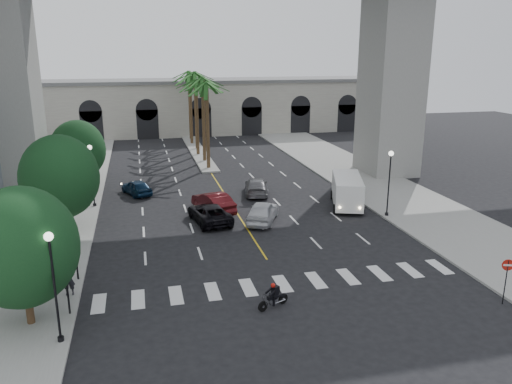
# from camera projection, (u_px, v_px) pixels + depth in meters

# --- Properties ---
(ground) EXTENTS (140.00, 140.00, 0.00)m
(ground) POSITION_uv_depth(u_px,v_px,m) (275.00, 273.00, 29.67)
(ground) COLOR black
(ground) RESTS_ON ground
(sidewalk_left) EXTENTS (8.00, 100.00, 0.15)m
(sidewalk_left) POSITION_uv_depth(u_px,v_px,m) (48.00, 213.00, 40.37)
(sidewalk_left) COLOR gray
(sidewalk_left) RESTS_ON ground
(sidewalk_right) EXTENTS (8.00, 100.00, 0.15)m
(sidewalk_right) POSITION_uv_depth(u_px,v_px,m) (386.00, 190.00, 47.04)
(sidewalk_right) COLOR gray
(sidewalk_right) RESTS_ON ground
(median) EXTENTS (2.00, 24.00, 0.20)m
(median) POSITION_uv_depth(u_px,v_px,m) (198.00, 152.00, 65.24)
(median) COLOR gray
(median) RESTS_ON ground
(pier_building) EXTENTS (71.00, 10.50, 8.50)m
(pier_building) POSITION_uv_depth(u_px,v_px,m) (184.00, 106.00, 80.03)
(pier_building) COLOR beige
(pier_building) RESTS_ON ground
(palm_a) EXTENTS (3.20, 3.20, 10.30)m
(palm_a) POSITION_uv_depth(u_px,v_px,m) (207.00, 87.00, 53.43)
(palm_a) COLOR #47331E
(palm_a) RESTS_ON ground
(palm_b) EXTENTS (3.20, 3.20, 10.60)m
(palm_b) POSITION_uv_depth(u_px,v_px,m) (203.00, 82.00, 57.13)
(palm_b) COLOR #47331E
(palm_b) RESTS_ON ground
(palm_c) EXTENTS (3.20, 3.20, 10.10)m
(palm_c) POSITION_uv_depth(u_px,v_px,m) (196.00, 84.00, 60.93)
(palm_c) COLOR #47331E
(palm_c) RESTS_ON ground
(palm_d) EXTENTS (3.20, 3.20, 10.90)m
(palm_d) POSITION_uv_depth(u_px,v_px,m) (195.00, 76.00, 64.56)
(palm_d) COLOR #47331E
(palm_d) RESTS_ON ground
(palm_e) EXTENTS (3.20, 3.20, 10.40)m
(palm_e) POSITION_uv_depth(u_px,v_px,m) (190.00, 78.00, 68.37)
(palm_e) COLOR #47331E
(palm_e) RESTS_ON ground
(palm_f) EXTENTS (3.20, 3.20, 10.70)m
(palm_f) POSITION_uv_depth(u_px,v_px,m) (189.00, 75.00, 72.11)
(palm_f) COLOR #47331E
(palm_f) RESTS_ON ground
(street_tree_near) EXTENTS (5.20, 5.20, 6.89)m
(street_tree_near) POSITION_uv_depth(u_px,v_px,m) (21.00, 247.00, 22.88)
(street_tree_near) COLOR #382616
(street_tree_near) RESTS_ON ground
(street_tree_mid) EXTENTS (5.44, 5.44, 7.21)m
(street_tree_mid) POSITION_uv_depth(u_px,v_px,m) (60.00, 177.00, 35.01)
(street_tree_mid) COLOR #382616
(street_tree_mid) RESTS_ON ground
(street_tree_far) EXTENTS (5.04, 5.04, 6.68)m
(street_tree_far) POSITION_uv_depth(u_px,v_px,m) (78.00, 150.00, 46.33)
(street_tree_far) COLOR #382616
(street_tree_far) RESTS_ON ground
(lamp_post_left_near) EXTENTS (0.40, 0.40, 5.35)m
(lamp_post_left_near) POSITION_uv_depth(u_px,v_px,m) (54.00, 278.00, 21.58)
(lamp_post_left_near) COLOR black
(lamp_post_left_near) RESTS_ON ground
(lamp_post_left_far) EXTENTS (0.40, 0.40, 5.35)m
(lamp_post_left_far) POSITION_uv_depth(u_px,v_px,m) (92.00, 170.00, 41.25)
(lamp_post_left_far) COLOR black
(lamp_post_left_far) RESTS_ON ground
(lamp_post_right) EXTENTS (0.40, 0.40, 5.35)m
(lamp_post_right) POSITION_uv_depth(u_px,v_px,m) (389.00, 178.00, 38.83)
(lamp_post_right) COLOR black
(lamp_post_right) RESTS_ON ground
(traffic_signal_near) EXTENTS (0.25, 0.18, 3.65)m
(traffic_signal_near) POSITION_uv_depth(u_px,v_px,m) (65.00, 270.00, 24.14)
(traffic_signal_near) COLOR black
(traffic_signal_near) RESTS_ON ground
(traffic_signal_far) EXTENTS (0.25, 0.18, 3.65)m
(traffic_signal_far) POSITION_uv_depth(u_px,v_px,m) (74.00, 240.00, 27.88)
(traffic_signal_far) COLOR black
(traffic_signal_far) RESTS_ON ground
(motorcycle_rider) EXTENTS (1.77, 0.86, 1.37)m
(motorcycle_rider) POSITION_uv_depth(u_px,v_px,m) (274.00, 296.00, 25.52)
(motorcycle_rider) COLOR black
(motorcycle_rider) RESTS_ON ground
(car_a) EXTENTS (3.76, 5.17, 1.63)m
(car_a) POSITION_uv_depth(u_px,v_px,m) (262.00, 212.00, 38.38)
(car_a) COLOR silver
(car_a) RESTS_ON ground
(car_b) EXTENTS (3.21, 5.33, 1.66)m
(car_b) POSITION_uv_depth(u_px,v_px,m) (213.00, 202.00, 40.76)
(car_b) COLOR #4C0F12
(car_b) RESTS_ON ground
(car_c) EXTENTS (3.21, 5.57, 1.46)m
(car_c) POSITION_uv_depth(u_px,v_px,m) (210.00, 213.00, 38.31)
(car_c) COLOR black
(car_c) RESTS_ON ground
(car_d) EXTENTS (3.10, 5.44, 1.49)m
(car_d) POSITION_uv_depth(u_px,v_px,m) (256.00, 186.00, 45.92)
(car_d) COLOR slate
(car_d) RESTS_ON ground
(car_e) EXTENTS (3.10, 4.41, 1.39)m
(car_e) POSITION_uv_depth(u_px,v_px,m) (137.00, 187.00, 45.76)
(car_e) COLOR #0E2642
(car_e) RESTS_ON ground
(cargo_van) EXTENTS (4.05, 6.42, 2.56)m
(cargo_van) POSITION_uv_depth(u_px,v_px,m) (347.00, 190.00, 42.01)
(cargo_van) COLOR white
(cargo_van) RESTS_ON ground
(pedestrian_a) EXTENTS (0.64, 0.42, 1.76)m
(pedestrian_a) POSITION_uv_depth(u_px,v_px,m) (69.00, 279.00, 26.46)
(pedestrian_a) COLOR black
(pedestrian_a) RESTS_ON sidewalk_left
(pedestrian_b) EXTENTS (0.91, 0.73, 1.76)m
(pedestrian_b) POSITION_uv_depth(u_px,v_px,m) (51.00, 233.00, 33.24)
(pedestrian_b) COLOR black
(pedestrian_b) RESTS_ON sidewalk_left
(do_not_enter_sign) EXTENTS (0.59, 0.23, 2.51)m
(do_not_enter_sign) POSITION_uv_depth(u_px,v_px,m) (507.00, 272.00, 25.50)
(do_not_enter_sign) COLOR black
(do_not_enter_sign) RESTS_ON ground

